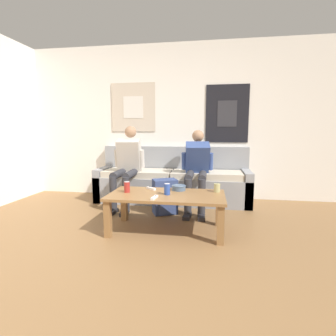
{
  "coord_description": "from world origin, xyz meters",
  "views": [
    {
      "loc": [
        0.71,
        -1.86,
        1.13
      ],
      "look_at": [
        0.19,
        1.42,
        0.66
      ],
      "focal_mm": 28.0,
      "sensor_mm": 36.0,
      "label": 1
    }
  ],
  "objects_px": {
    "game_controller_near_left": "(151,188)",
    "drink_can_blue": "(167,189)",
    "pillar_candle": "(217,188)",
    "person_seated_adult": "(127,163)",
    "ceramic_bowl": "(179,187)",
    "game_controller_near_right": "(154,198)",
    "coffee_table": "(167,200)",
    "drink_can_red": "(127,187)",
    "person_seated_teen": "(197,166)",
    "couch": "(173,183)",
    "backpack": "(165,197)"
  },
  "relations": [
    {
      "from": "couch",
      "to": "pillar_candle",
      "type": "bearing_deg",
      "value": -58.79
    },
    {
      "from": "person_seated_teen",
      "to": "game_controller_near_left",
      "type": "relative_size",
      "value": 8.46
    },
    {
      "from": "person_seated_adult",
      "to": "game_controller_near_right",
      "type": "bearing_deg",
      "value": -60.06
    },
    {
      "from": "person_seated_adult",
      "to": "ceramic_bowl",
      "type": "relative_size",
      "value": 7.1
    },
    {
      "from": "pillar_candle",
      "to": "drink_can_red",
      "type": "xyz_separation_m",
      "value": [
        -1.02,
        -0.18,
        0.01
      ]
    },
    {
      "from": "game_controller_near_left",
      "to": "game_controller_near_right",
      "type": "xyz_separation_m",
      "value": [
        0.13,
        -0.42,
        0.0
      ]
    },
    {
      "from": "drink_can_blue",
      "to": "game_controller_near_right",
      "type": "height_order",
      "value": "drink_can_blue"
    },
    {
      "from": "pillar_candle",
      "to": "drink_can_red",
      "type": "bearing_deg",
      "value": -170.15
    },
    {
      "from": "person_seated_adult",
      "to": "drink_can_red",
      "type": "relative_size",
      "value": 9.69
    },
    {
      "from": "person_seated_adult",
      "to": "drink_can_blue",
      "type": "distance_m",
      "value": 1.22
    },
    {
      "from": "person_seated_adult",
      "to": "pillar_candle",
      "type": "distance_m",
      "value": 1.51
    },
    {
      "from": "coffee_table",
      "to": "pillar_candle",
      "type": "xyz_separation_m",
      "value": [
        0.56,
        0.18,
        0.11
      ]
    },
    {
      "from": "coffee_table",
      "to": "backpack",
      "type": "relative_size",
      "value": 2.71
    },
    {
      "from": "person_seated_teen",
      "to": "person_seated_adult",
      "type": "bearing_deg",
      "value": -178.87
    },
    {
      "from": "game_controller_near_right",
      "to": "drink_can_blue",
      "type": "bearing_deg",
      "value": 62.01
    },
    {
      "from": "person_seated_teen",
      "to": "pillar_candle",
      "type": "relative_size",
      "value": 10.52
    },
    {
      "from": "person_seated_teen",
      "to": "backpack",
      "type": "bearing_deg",
      "value": -141.66
    },
    {
      "from": "drink_can_blue",
      "to": "drink_can_red",
      "type": "xyz_separation_m",
      "value": [
        -0.47,
        0.04,
        0.0
      ]
    },
    {
      "from": "game_controller_near_left",
      "to": "drink_can_blue",
      "type": "bearing_deg",
      "value": -44.14
    },
    {
      "from": "couch",
      "to": "pillar_candle",
      "type": "height_order",
      "value": "couch"
    },
    {
      "from": "drink_can_blue",
      "to": "person_seated_teen",
      "type": "bearing_deg",
      "value": 74.16
    },
    {
      "from": "couch",
      "to": "drink_can_blue",
      "type": "bearing_deg",
      "value": -84.63
    },
    {
      "from": "person_seated_teen",
      "to": "game_controller_near_left",
      "type": "distance_m",
      "value": 0.92
    },
    {
      "from": "drink_can_red",
      "to": "game_controller_near_right",
      "type": "relative_size",
      "value": 0.84
    },
    {
      "from": "game_controller_near_right",
      "to": "coffee_table",
      "type": "bearing_deg",
      "value": 67.6
    },
    {
      "from": "pillar_candle",
      "to": "person_seated_adult",
      "type": "bearing_deg",
      "value": 150.68
    },
    {
      "from": "drink_can_blue",
      "to": "game_controller_near_right",
      "type": "bearing_deg",
      "value": -117.99
    },
    {
      "from": "backpack",
      "to": "coffee_table",
      "type": "bearing_deg",
      "value": -78.79
    },
    {
      "from": "pillar_candle",
      "to": "game_controller_near_left",
      "type": "xyz_separation_m",
      "value": [
        -0.78,
        0.01,
        -0.04
      ]
    },
    {
      "from": "couch",
      "to": "drink_can_blue",
      "type": "relative_size",
      "value": 19.47
    },
    {
      "from": "couch",
      "to": "coffee_table",
      "type": "relative_size",
      "value": 1.88
    },
    {
      "from": "couch",
      "to": "person_seated_adult",
      "type": "bearing_deg",
      "value": -149.39
    },
    {
      "from": "person_seated_teen",
      "to": "backpack",
      "type": "distance_m",
      "value": 0.65
    },
    {
      "from": "ceramic_bowl",
      "to": "coffee_table",
      "type": "bearing_deg",
      "value": -119.09
    },
    {
      "from": "game_controller_near_left",
      "to": "couch",
      "type": "bearing_deg",
      "value": 84.33
    },
    {
      "from": "person_seated_adult",
      "to": "game_controller_near_left",
      "type": "distance_m",
      "value": 0.92
    },
    {
      "from": "person_seated_adult",
      "to": "game_controller_near_right",
      "type": "height_order",
      "value": "person_seated_adult"
    },
    {
      "from": "pillar_candle",
      "to": "game_controller_near_left",
      "type": "bearing_deg",
      "value": 179.12
    },
    {
      "from": "drink_can_red",
      "to": "game_controller_near_left",
      "type": "height_order",
      "value": "drink_can_red"
    },
    {
      "from": "couch",
      "to": "drink_can_blue",
      "type": "xyz_separation_m",
      "value": [
        0.12,
        -1.32,
        0.19
      ]
    },
    {
      "from": "backpack",
      "to": "drink_can_red",
      "type": "xyz_separation_m",
      "value": [
        -0.34,
        -0.61,
        0.26
      ]
    },
    {
      "from": "person_seated_adult",
      "to": "backpack",
      "type": "bearing_deg",
      "value": -25.77
    },
    {
      "from": "pillar_candle",
      "to": "game_controller_near_left",
      "type": "distance_m",
      "value": 0.78
    },
    {
      "from": "coffee_table",
      "to": "game_controller_near_left",
      "type": "bearing_deg",
      "value": 138.49
    },
    {
      "from": "person_seated_adult",
      "to": "person_seated_teen",
      "type": "xyz_separation_m",
      "value": [
        1.03,
        0.02,
        -0.02
      ]
    },
    {
      "from": "person_seated_teen",
      "to": "drink_can_blue",
      "type": "height_order",
      "value": "person_seated_teen"
    },
    {
      "from": "drink_can_red",
      "to": "couch",
      "type": "bearing_deg",
      "value": 74.9
    },
    {
      "from": "drink_can_red",
      "to": "game_controller_near_left",
      "type": "xyz_separation_m",
      "value": [
        0.24,
        0.19,
        -0.05
      ]
    },
    {
      "from": "backpack",
      "to": "ceramic_bowl",
      "type": "bearing_deg",
      "value": -60.23
    },
    {
      "from": "backpack",
      "to": "ceramic_bowl",
      "type": "relative_size",
      "value": 2.81
    }
  ]
}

